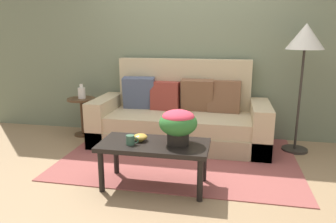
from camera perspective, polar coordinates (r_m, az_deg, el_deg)
ground_plane at (r=3.76m, az=1.72°, el=-8.91°), size 14.00×14.00×0.00m
wall_back at (r=4.57m, az=4.27°, el=13.85°), size 6.40×0.12×2.91m
area_rug at (r=3.87m, az=2.04°, el=-8.13°), size 2.71×1.83×0.01m
couch at (r=4.27m, az=2.17°, el=-1.33°), size 2.28×0.88×1.11m
coffee_table at (r=3.06m, az=-2.49°, el=-6.68°), size 1.04×0.51×0.44m
side_table at (r=4.75m, az=-15.11°, el=0.30°), size 0.39×0.39×0.55m
floor_lamp at (r=4.15m, az=23.23°, el=11.09°), size 0.44×0.44×1.56m
potted_plant at (r=2.95m, az=1.82°, el=-2.09°), size 0.36×0.36×0.32m
coffee_mug at (r=3.00m, az=-6.67°, el=-5.05°), size 0.12×0.08×0.09m
snack_bowl at (r=3.09m, az=-4.98°, el=-4.57°), size 0.14×0.14×0.07m
table_vase at (r=4.69m, az=-15.13°, el=3.27°), size 0.10×0.10×0.20m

